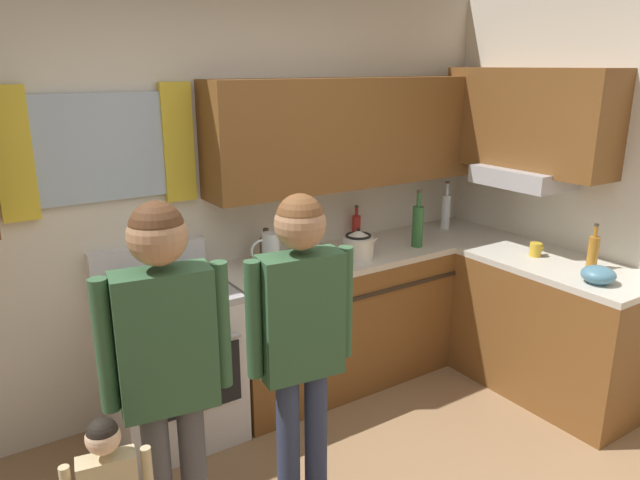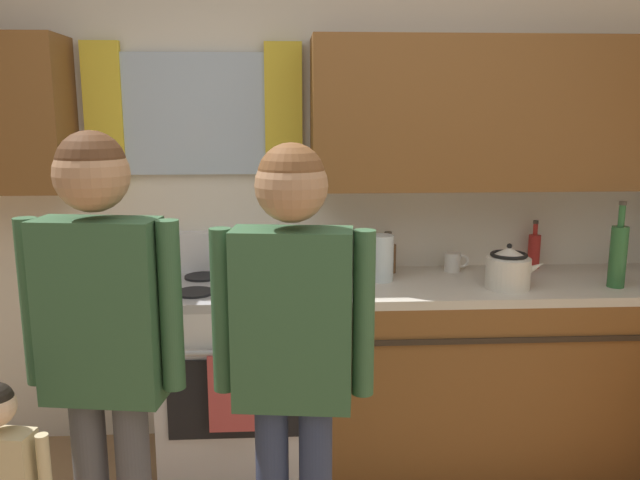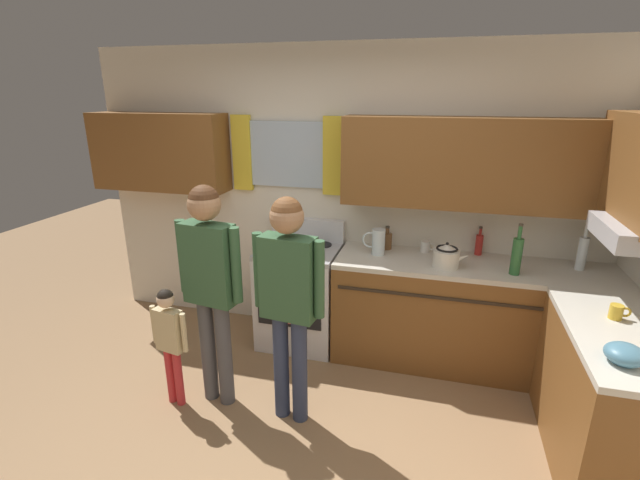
# 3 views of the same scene
# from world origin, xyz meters

# --- Properties ---
(ground_plane) EXTENTS (12.00, 12.00, 0.00)m
(ground_plane) POSITION_xyz_m (0.00, 0.00, 0.00)
(ground_plane) COLOR #93704C
(back_wall_unit) EXTENTS (4.60, 0.42, 2.60)m
(back_wall_unit) POSITION_xyz_m (0.05, 1.82, 1.45)
(back_wall_unit) COLOR silver
(back_wall_unit) RESTS_ON ground
(kitchen_counter_run) EXTENTS (2.20, 1.80, 0.90)m
(kitchen_counter_run) POSITION_xyz_m (1.48, 1.22, 0.45)
(kitchen_counter_run) COLOR brown
(kitchen_counter_run) RESTS_ON ground
(stove_oven) EXTENTS (0.68, 0.67, 1.10)m
(stove_oven) POSITION_xyz_m (-0.26, 1.54, 0.47)
(stove_oven) COLOR silver
(stove_oven) RESTS_ON ground
(bottle_sauce_red) EXTENTS (0.06, 0.06, 0.25)m
(bottle_sauce_red) POSITION_xyz_m (1.24, 1.79, 0.99)
(bottle_sauce_red) COLOR red
(bottle_sauce_red) RESTS_ON kitchen_counter_run
(bottle_wine_green) EXTENTS (0.08, 0.08, 0.39)m
(bottle_wine_green) POSITION_xyz_m (1.48, 1.41, 1.05)
(bottle_wine_green) COLOR #2D6633
(bottle_wine_green) RESTS_ON kitchen_counter_run
(bottle_tall_clear) EXTENTS (0.07, 0.07, 0.37)m
(bottle_tall_clear) POSITION_xyz_m (1.98, 1.64, 1.04)
(bottle_tall_clear) COLOR silver
(bottle_tall_clear) RESTS_ON kitchen_counter_run
(bottle_squat_brown) EXTENTS (0.08, 0.08, 0.21)m
(bottle_squat_brown) POSITION_xyz_m (0.48, 1.73, 0.98)
(bottle_squat_brown) COLOR brown
(bottle_squat_brown) RESTS_ON kitchen_counter_run
(mug_mustard_yellow) EXTENTS (0.12, 0.08, 0.09)m
(mug_mustard_yellow) POSITION_xyz_m (1.98, 0.82, 0.95)
(mug_mustard_yellow) COLOR gold
(mug_mustard_yellow) RESTS_ON kitchen_counter_run
(mug_ceramic_white) EXTENTS (0.13, 0.08, 0.09)m
(mug_ceramic_white) POSITION_xyz_m (0.81, 1.74, 0.95)
(mug_ceramic_white) COLOR white
(mug_ceramic_white) RESTS_ON kitchen_counter_run
(stovetop_kettle) EXTENTS (0.27, 0.20, 0.21)m
(stovetop_kettle) POSITION_xyz_m (0.98, 1.42, 1.00)
(stovetop_kettle) COLOR silver
(stovetop_kettle) RESTS_ON kitchen_counter_run
(water_pitcher) EXTENTS (0.19, 0.11, 0.22)m
(water_pitcher) POSITION_xyz_m (0.42, 1.58, 1.01)
(water_pitcher) COLOR silver
(water_pitcher) RESTS_ON kitchen_counter_run
(mixing_bowl) EXTENTS (0.19, 0.19, 0.10)m
(mixing_bowl) POSITION_xyz_m (1.86, 0.30, 0.95)
(mixing_bowl) COLOR teal
(mixing_bowl) RESTS_ON kitchen_counter_run
(adult_holding_child) EXTENTS (0.50, 0.22, 1.64)m
(adult_holding_child) POSITION_xyz_m (-0.59, 0.56, 1.03)
(adult_holding_child) COLOR #4C4C51
(adult_holding_child) RESTS_ON ground
(adult_in_plaid) EXTENTS (0.50, 0.22, 1.60)m
(adult_in_plaid) POSITION_xyz_m (-0.01, 0.52, 1.01)
(adult_in_plaid) COLOR #2D3856
(adult_in_plaid) RESTS_ON ground
(small_child) EXTENTS (0.31, 0.12, 0.92)m
(small_child) POSITION_xyz_m (-0.88, 0.44, 0.57)
(small_child) COLOR red
(small_child) RESTS_ON ground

